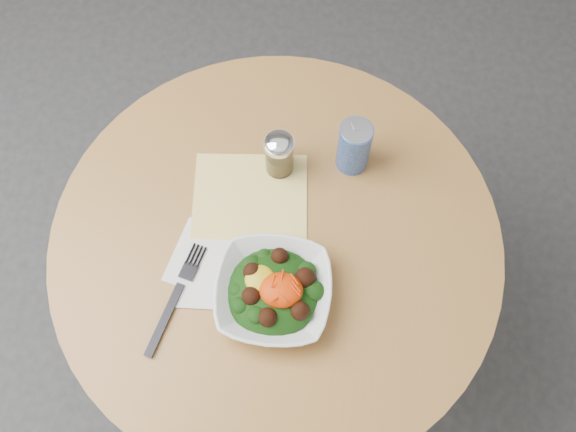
# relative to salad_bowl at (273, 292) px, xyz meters

# --- Properties ---
(ground) EXTENTS (6.00, 6.00, 0.00)m
(ground) POSITION_rel_salad_bowl_xyz_m (-0.00, 0.12, -0.78)
(ground) COLOR #313134
(ground) RESTS_ON ground
(table) EXTENTS (0.90, 0.90, 0.75)m
(table) POSITION_rel_salad_bowl_xyz_m (-0.00, 0.12, -0.23)
(table) COLOR black
(table) RESTS_ON ground
(cloth_napkin) EXTENTS (0.24, 0.22, 0.00)m
(cloth_napkin) POSITION_rel_salad_bowl_xyz_m (-0.06, 0.20, -0.03)
(cloth_napkin) COLOR yellow
(cloth_napkin) RESTS_ON table
(paper_napkins) EXTENTS (0.17, 0.19, 0.00)m
(paper_napkins) POSITION_rel_salad_bowl_xyz_m (-0.12, 0.05, -0.03)
(paper_napkins) COLOR white
(paper_napkins) RESTS_ON table
(salad_bowl) EXTENTS (0.23, 0.23, 0.08)m
(salad_bowl) POSITION_rel_salad_bowl_xyz_m (0.00, 0.00, 0.00)
(salad_bowl) COLOR white
(salad_bowl) RESTS_ON table
(fork) EXTENTS (0.09, 0.23, 0.00)m
(fork) POSITION_rel_salad_bowl_xyz_m (-0.18, -0.01, -0.02)
(fork) COLOR black
(fork) RESTS_ON table
(spice_shaker) EXTENTS (0.06, 0.06, 0.11)m
(spice_shaker) POSITION_rel_salad_bowl_xyz_m (-0.01, 0.28, 0.02)
(spice_shaker) COLOR silver
(spice_shaker) RESTS_ON table
(beverage_can) EXTENTS (0.07, 0.07, 0.13)m
(beverage_can) POSITION_rel_salad_bowl_xyz_m (0.14, 0.30, 0.03)
(beverage_can) COLOR #0E1C9A
(beverage_can) RESTS_ON table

